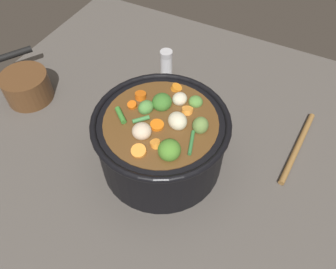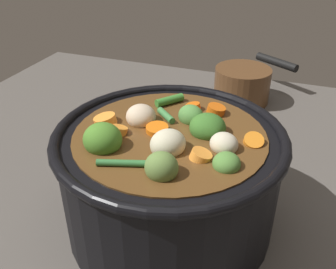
% 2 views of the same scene
% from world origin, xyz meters
% --- Properties ---
extents(ground_plane, '(1.10, 1.10, 0.00)m').
position_xyz_m(ground_plane, '(0.00, 0.00, 0.00)').
color(ground_plane, '#514C47').
extents(cooking_pot, '(0.28, 0.28, 0.16)m').
position_xyz_m(cooking_pot, '(0.00, -0.00, 0.08)').
color(cooking_pot, black).
rests_on(cooking_pot, ground_plane).
extents(wooden_spoon, '(0.23, 0.18, 0.01)m').
position_xyz_m(wooden_spoon, '(0.17, -0.34, 0.01)').
color(wooden_spoon, olive).
rests_on(wooden_spoon, ground_plane).
extents(salt_shaker, '(0.03, 0.03, 0.08)m').
position_xyz_m(salt_shaker, '(0.26, 0.12, 0.04)').
color(salt_shaker, silver).
rests_on(salt_shaker, ground_plane).
extents(small_saucepan, '(0.17, 0.19, 0.07)m').
position_xyz_m(small_saucepan, '(0.02, 0.41, 0.04)').
color(small_saucepan, brown).
rests_on(small_saucepan, ground_plane).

